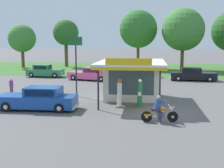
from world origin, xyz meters
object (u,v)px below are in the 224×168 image
gas_pump_offside (140,95)px  motorcycle_with_rider (159,111)px  parked_car_back_row_right (193,75)px  parked_car_back_row_centre_left (45,71)px  gas_pump_nearside (119,94)px  parked_car_back_row_centre (91,74)px  roadside_pole_sign (76,56)px  parked_car_back_row_far_left (138,72)px  featured_classic_sedan (38,99)px  bystander_strolling_foreground (11,87)px

gas_pump_offside → motorcycle_with_rider: 3.68m
parked_car_back_row_right → parked_car_back_row_centre_left: bearing=176.3°
gas_pump_nearside → parked_car_back_row_centre: 14.66m
gas_pump_nearside → roadside_pole_sign: (-4.05, 3.70, 2.46)m
motorcycle_with_rider → parked_car_back_row_far_left: 20.79m
featured_classic_sedan → bystander_strolling_foreground: size_ratio=3.53×
gas_pump_nearside → gas_pump_offside: size_ratio=1.00×
gas_pump_nearside → parked_car_back_row_right: gas_pump_nearside is taller
parked_car_back_row_centre_left → roadside_pole_sign: 14.83m
gas_pump_offside → bystander_strolling_foreground: gas_pump_offside is taller
gas_pump_nearside → roadside_pole_sign: bearing=137.6°
gas_pump_offside → parked_car_back_row_centre_left: gas_pump_offside is taller
gas_pump_offside → featured_classic_sedan: 7.03m
gas_pump_nearside → parked_car_back_row_far_left: (0.63, 17.24, -0.27)m
parked_car_back_row_far_left → parked_car_back_row_right: size_ratio=1.03×
gas_pump_offside → motorcycle_with_rider: (1.24, -3.45, -0.29)m
parked_car_back_row_centre_left → parked_car_back_row_far_left: bearing=4.6°
bystander_strolling_foreground → motorcycle_with_rider: bearing=-27.4°
gas_pump_offside → roadside_pole_sign: 7.05m
parked_car_back_row_far_left → bystander_strolling_foreground: (-10.10, -14.40, 0.16)m
parked_car_back_row_far_left → parked_car_back_row_centre: 6.44m
motorcycle_with_rider → parked_car_back_row_centre_left: size_ratio=0.44×
parked_car_back_row_far_left → parked_car_back_row_centre_left: bearing=-175.4°
parked_car_back_row_centre_left → parked_car_back_row_centre: size_ratio=0.85×
gas_pump_nearside → parked_car_back_row_centre_left: size_ratio=0.42×
parked_car_back_row_centre → gas_pump_offside: bearing=-65.6°
parked_car_back_row_right → gas_pump_offside: bearing=-111.2°
parked_car_back_row_right → roadside_pole_sign: 16.23m
motorcycle_with_rider → parked_car_back_row_centre_left: parked_car_back_row_centre_left is taller
parked_car_back_row_right → bystander_strolling_foreground: bystander_strolling_foreground is taller
parked_car_back_row_centre_left → roadside_pole_sign: bearing=-59.5°
parked_car_back_row_right → parked_car_back_row_centre: (-12.08, -1.20, -0.01)m
bystander_strolling_foreground → gas_pump_offside: bearing=-14.6°
gas_pump_offside → parked_car_back_row_far_left: 17.26m
gas_pump_nearside → parked_car_back_row_centre: (-4.84, 13.84, -0.25)m
gas_pump_offside → roadside_pole_sign: (-5.48, 3.70, 2.46)m
gas_pump_nearside → parked_car_back_row_centre_left: bearing=125.2°
parked_car_back_row_centre → bystander_strolling_foreground: size_ratio=3.64×
parked_car_back_row_far_left → roadside_pole_sign: (-4.68, -13.54, 2.73)m
gas_pump_nearside → parked_car_back_row_centre: bearing=109.3°
gas_pump_offside → motorcycle_with_rider: bearing=-70.3°
roadside_pole_sign → parked_car_back_row_centre: bearing=94.4°
gas_pump_offside → parked_car_back_row_far_left: size_ratio=0.37×
gas_pump_offside → bystander_strolling_foreground: (-10.90, 2.84, -0.11)m
parked_car_back_row_centre → bystander_strolling_foreground: bystander_strolling_foreground is taller
roadside_pole_sign → featured_classic_sedan: bearing=-106.0°
parked_car_back_row_centre → featured_classic_sedan: bearing=-92.4°
featured_classic_sedan → roadside_pole_sign: (1.43, 5.00, 2.68)m
bystander_strolling_foreground → parked_car_back_row_far_left: bearing=54.9°
motorcycle_with_rider → bystander_strolling_foreground: 13.67m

